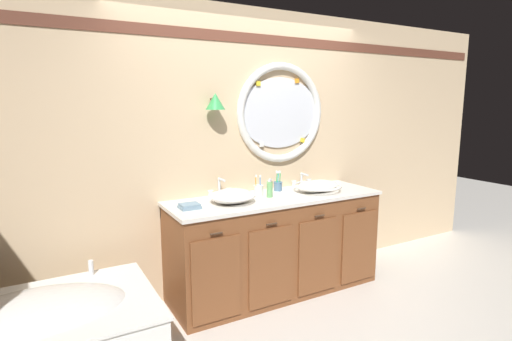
% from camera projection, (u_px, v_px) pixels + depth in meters
% --- Properties ---
extents(ground_plane, '(14.00, 14.00, 0.00)m').
position_uv_depth(ground_plane, '(278.00, 304.00, 3.54)').
color(ground_plane, silver).
extents(back_wall_assembly, '(6.40, 0.26, 2.60)m').
position_uv_depth(back_wall_assembly, '(248.00, 148.00, 3.83)').
color(back_wall_assembly, '#D6B78E').
rests_on(back_wall_assembly, ground_plane).
extents(vanity_counter, '(1.99, 0.67, 0.91)m').
position_uv_depth(vanity_counter, '(276.00, 244.00, 3.72)').
color(vanity_counter, brown).
rests_on(vanity_counter, ground_plane).
extents(sink_basin_left, '(0.39, 0.39, 0.12)m').
position_uv_depth(sink_basin_left, '(232.00, 196.00, 3.39)').
color(sink_basin_left, white).
rests_on(sink_basin_left, vanity_counter).
extents(sink_basin_right, '(0.46, 0.46, 0.11)m').
position_uv_depth(sink_basin_right, '(318.00, 186.00, 3.83)').
color(sink_basin_right, white).
rests_on(sink_basin_right, vanity_counter).
extents(faucet_set_left, '(0.23, 0.14, 0.18)m').
position_uv_depth(faucet_set_left, '(220.00, 189.00, 3.61)').
color(faucet_set_left, silver).
rests_on(faucet_set_left, vanity_counter).
extents(faucet_set_right, '(0.23, 0.13, 0.14)m').
position_uv_depth(faucet_set_right, '(302.00, 181.00, 4.05)').
color(faucet_set_right, silver).
rests_on(faucet_set_right, vanity_counter).
extents(toothbrush_holder_left, '(0.09, 0.09, 0.19)m').
position_uv_depth(toothbrush_holder_left, '(258.00, 190.00, 3.67)').
color(toothbrush_holder_left, white).
rests_on(toothbrush_holder_left, vanity_counter).
extents(toothbrush_holder_right, '(0.09, 0.09, 0.20)m').
position_uv_depth(toothbrush_holder_right, '(278.00, 185.00, 3.86)').
color(toothbrush_holder_right, slate).
rests_on(toothbrush_holder_right, vanity_counter).
extents(soap_dispenser, '(0.05, 0.06, 0.17)m').
position_uv_depth(soap_dispenser, '(270.00, 189.00, 3.59)').
color(soap_dispenser, '#6BAD66').
rests_on(soap_dispenser, vanity_counter).
extents(folded_hand_towel, '(0.16, 0.14, 0.04)m').
position_uv_depth(folded_hand_towel, '(190.00, 206.00, 3.22)').
color(folded_hand_towel, '#7593A8').
rests_on(folded_hand_towel, vanity_counter).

